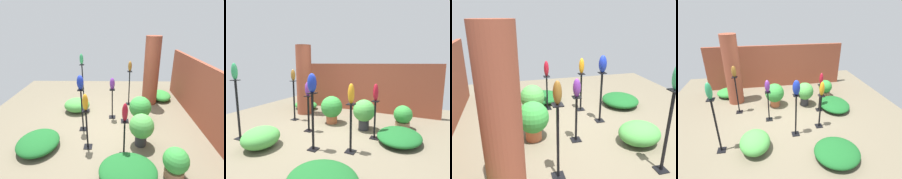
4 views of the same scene
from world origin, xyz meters
TOP-DOWN VIEW (x-y plane):
  - ground_plane at (0.00, 0.00)m, footprint 8.00×8.00m
  - brick_wall_back at (0.00, 2.58)m, footprint 5.60×0.12m
  - brick_pillar at (-1.58, 1.39)m, footprint 0.53×0.53m
  - pedestal_cobalt at (0.18, -0.77)m, footprint 0.20×0.20m
  - pedestal_ruby at (1.20, 0.32)m, footprint 0.20×0.20m
  - pedestal_bronze at (-1.43, 0.62)m, footprint 0.20×0.20m
  - pedestal_jade at (-1.70, -1.06)m, footprint 0.20×0.20m
  - pedestal_violet at (-0.48, 0.04)m, footprint 0.20×0.20m
  - pedestal_amber at (0.92, -0.53)m, footprint 0.20×0.20m
  - art_vase_cobalt at (0.18, -0.77)m, footprint 0.19×0.18m
  - art_vase_ruby at (1.20, 0.32)m, footprint 0.12×0.13m
  - art_vase_bronze at (-1.43, 0.62)m, footprint 0.14×0.13m
  - art_vase_jade at (-1.70, -1.06)m, footprint 0.13×0.13m
  - art_vase_violet at (-0.48, 0.04)m, footprint 0.15×0.15m
  - art_vase_amber at (0.92, -0.53)m, footprint 0.13×0.13m
  - potted_plant_walkway_edge at (-0.23, 0.86)m, footprint 0.64×0.64m
  - potted_plant_front_right at (0.81, 0.75)m, footprint 0.59×0.59m
  - potted_plant_mid_left at (1.75, 1.28)m, footprint 0.50×0.50m
  - foliage_bed_east at (-0.89, -1.15)m, footprint 0.73×0.83m
  - foliage_bed_west at (-1.89, 1.88)m, footprint 0.92×0.76m
  - foliage_bed_center at (1.76, 0.38)m, footprint 0.98×1.15m

SIDE VIEW (x-z plane):
  - ground_plane at x=0.00m, z-range 0.00..0.00m
  - foliage_bed_center at x=1.76m, z-range 0.00..0.26m
  - foliage_bed_west at x=-1.89m, z-range 0.00..0.30m
  - foliage_bed_east at x=-0.89m, z-range 0.00..0.44m
  - potted_plant_mid_left at x=1.75m, z-range 0.02..0.67m
  - pedestal_ruby at x=1.20m, z-range -0.04..0.87m
  - pedestal_violet at x=-0.48m, z-range -0.05..0.91m
  - pedestal_amber at x=0.92m, z-range -0.05..0.96m
  - potted_plant_walkway_edge at x=-0.23m, z-range 0.06..0.87m
  - potted_plant_front_right at x=0.81m, z-range 0.08..0.91m
  - pedestal_cobalt at x=0.18m, z-range -0.05..1.15m
  - pedestal_bronze at x=-1.43m, z-range -0.05..1.20m
  - pedestal_jade at x=-1.70m, z-range -0.05..1.36m
  - brick_wall_back at x=0.00m, z-range 0.00..1.77m
  - art_vase_ruby at x=1.20m, z-range 0.92..1.32m
  - art_vase_violet at x=-0.48m, z-range 0.95..1.31m
  - brick_pillar at x=-1.58m, z-range 0.00..2.40m
  - art_vase_amber at x=0.92m, z-range 1.00..1.40m
  - art_vase_cobalt at x=0.18m, z-range 1.20..1.59m
  - art_vase_bronze at x=-1.43m, z-range 1.25..1.60m
  - art_vase_jade at x=-1.70m, z-range 1.41..1.79m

